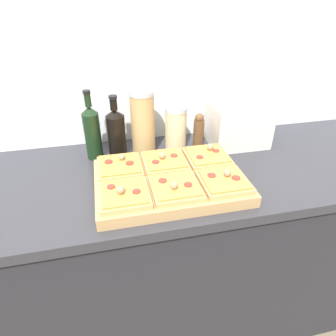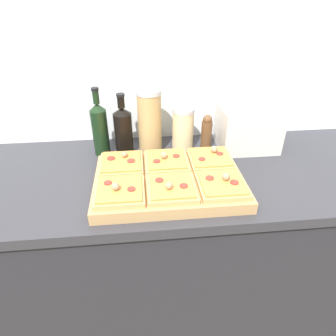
{
  "view_description": "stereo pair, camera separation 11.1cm",
  "coord_description": "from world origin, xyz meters",
  "px_view_note": "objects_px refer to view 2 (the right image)",
  "views": [
    {
      "loc": [
        -0.18,
        -0.68,
        1.58
      ],
      "look_at": [
        0.03,
        0.25,
        0.99
      ],
      "focal_mm": 32.0,
      "sensor_mm": 36.0,
      "label": 1
    },
    {
      "loc": [
        -0.07,
        -0.7,
        1.58
      ],
      "look_at": [
        0.03,
        0.25,
        0.99
      ],
      "focal_mm": 32.0,
      "sensor_mm": 36.0,
      "label": 2
    }
  ],
  "objects_px": {
    "grain_jar_short": "(183,129)",
    "wine_bottle": "(123,130)",
    "cutting_board": "(169,182)",
    "pepper_mill": "(206,132)",
    "grain_jar_tall": "(150,122)",
    "olive_oil_bottle": "(100,128)",
    "toaster_oven": "(248,127)"
  },
  "relations": [
    {
      "from": "olive_oil_bottle",
      "to": "grain_jar_tall",
      "type": "relative_size",
      "value": 1.05
    },
    {
      "from": "grain_jar_tall",
      "to": "grain_jar_short",
      "type": "relative_size",
      "value": 1.41
    },
    {
      "from": "olive_oil_bottle",
      "to": "pepper_mill",
      "type": "distance_m",
      "value": 0.47
    },
    {
      "from": "wine_bottle",
      "to": "toaster_oven",
      "type": "height_order",
      "value": "wine_bottle"
    },
    {
      "from": "wine_bottle",
      "to": "grain_jar_tall",
      "type": "bearing_deg",
      "value": 0.0
    },
    {
      "from": "wine_bottle",
      "to": "toaster_oven",
      "type": "relative_size",
      "value": 0.95
    },
    {
      "from": "wine_bottle",
      "to": "grain_jar_short",
      "type": "xyz_separation_m",
      "value": [
        0.26,
        0.0,
        -0.01
      ]
    },
    {
      "from": "wine_bottle",
      "to": "grain_jar_tall",
      "type": "height_order",
      "value": "grain_jar_tall"
    },
    {
      "from": "grain_jar_short",
      "to": "toaster_oven",
      "type": "height_order",
      "value": "grain_jar_short"
    },
    {
      "from": "grain_jar_short",
      "to": "pepper_mill",
      "type": "relative_size",
      "value": 1.23
    },
    {
      "from": "cutting_board",
      "to": "grain_jar_tall",
      "type": "bearing_deg",
      "value": 100.38
    },
    {
      "from": "olive_oil_bottle",
      "to": "grain_jar_short",
      "type": "distance_m",
      "value": 0.36
    },
    {
      "from": "grain_jar_short",
      "to": "wine_bottle",
      "type": "bearing_deg",
      "value": 180.0
    },
    {
      "from": "olive_oil_bottle",
      "to": "toaster_oven",
      "type": "height_order",
      "value": "olive_oil_bottle"
    },
    {
      "from": "cutting_board",
      "to": "grain_jar_short",
      "type": "height_order",
      "value": "grain_jar_short"
    },
    {
      "from": "pepper_mill",
      "to": "grain_jar_short",
      "type": "bearing_deg",
      "value": 180.0
    },
    {
      "from": "grain_jar_tall",
      "to": "toaster_oven",
      "type": "relative_size",
      "value": 1.0
    },
    {
      "from": "cutting_board",
      "to": "olive_oil_bottle",
      "type": "xyz_separation_m",
      "value": [
        -0.27,
        0.29,
        0.1
      ]
    },
    {
      "from": "cutting_board",
      "to": "pepper_mill",
      "type": "xyz_separation_m",
      "value": [
        0.2,
        0.29,
        0.06
      ]
    },
    {
      "from": "cutting_board",
      "to": "grain_jar_short",
      "type": "distance_m",
      "value": 0.31
    },
    {
      "from": "grain_jar_short",
      "to": "olive_oil_bottle",
      "type": "bearing_deg",
      "value": 180.0
    },
    {
      "from": "olive_oil_bottle",
      "to": "wine_bottle",
      "type": "xyz_separation_m",
      "value": [
        0.1,
        -0.0,
        -0.01
      ]
    },
    {
      "from": "cutting_board",
      "to": "grain_jar_tall",
      "type": "distance_m",
      "value": 0.32
    },
    {
      "from": "cutting_board",
      "to": "olive_oil_bottle",
      "type": "relative_size",
      "value": 1.83
    },
    {
      "from": "grain_jar_short",
      "to": "pepper_mill",
      "type": "bearing_deg",
      "value": 0.0
    },
    {
      "from": "toaster_oven",
      "to": "olive_oil_bottle",
      "type": "bearing_deg",
      "value": 179.93
    },
    {
      "from": "wine_bottle",
      "to": "pepper_mill",
      "type": "bearing_deg",
      "value": 0.0
    },
    {
      "from": "wine_bottle",
      "to": "pepper_mill",
      "type": "xyz_separation_m",
      "value": [
        0.37,
        0.0,
        -0.03
      ]
    },
    {
      "from": "cutting_board",
      "to": "grain_jar_tall",
      "type": "relative_size",
      "value": 1.92
    },
    {
      "from": "pepper_mill",
      "to": "cutting_board",
      "type": "bearing_deg",
      "value": -124.85
    },
    {
      "from": "wine_bottle",
      "to": "pepper_mill",
      "type": "relative_size",
      "value": 1.66
    },
    {
      "from": "grain_jar_short",
      "to": "pepper_mill",
      "type": "height_order",
      "value": "grain_jar_short"
    }
  ]
}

